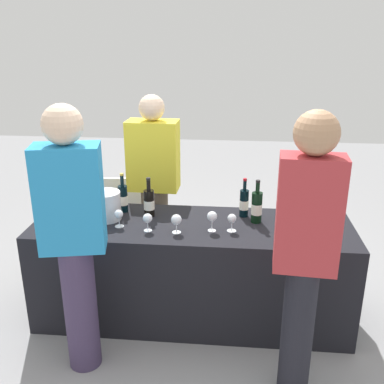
# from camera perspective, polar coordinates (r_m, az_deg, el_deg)

# --- Properties ---
(ground_plane) EXTENTS (12.00, 12.00, 0.00)m
(ground_plane) POSITION_cam_1_polar(r_m,az_deg,el_deg) (3.66, 0.00, -15.39)
(ground_plane) COLOR gray
(tasting_table) EXTENTS (2.35, 0.72, 0.78)m
(tasting_table) POSITION_cam_1_polar(r_m,az_deg,el_deg) (3.45, 0.00, -10.07)
(tasting_table) COLOR black
(tasting_table) RESTS_ON ground_plane
(wine_bottle_0) EXTENTS (0.07, 0.07, 0.30)m
(wine_bottle_0) POSITION_cam_1_polar(r_m,az_deg,el_deg) (3.53, -12.31, -0.85)
(wine_bottle_0) COLOR black
(wine_bottle_0) RESTS_ON tasting_table
(wine_bottle_1) EXTENTS (0.07, 0.07, 0.31)m
(wine_bottle_1) POSITION_cam_1_polar(r_m,az_deg,el_deg) (3.49, -8.87, -0.79)
(wine_bottle_1) COLOR black
(wine_bottle_1) RESTS_ON tasting_table
(wine_bottle_2) EXTENTS (0.08, 0.08, 0.31)m
(wine_bottle_2) POSITION_cam_1_polar(r_m,az_deg,el_deg) (3.38, -5.54, -1.38)
(wine_bottle_2) COLOR black
(wine_bottle_2) RESTS_ON tasting_table
(wine_bottle_3) EXTENTS (0.07, 0.07, 0.30)m
(wine_bottle_3) POSITION_cam_1_polar(r_m,az_deg,el_deg) (3.39, 6.71, -1.39)
(wine_bottle_3) COLOR black
(wine_bottle_3) RESTS_ON tasting_table
(wine_bottle_4) EXTENTS (0.08, 0.08, 0.33)m
(wine_bottle_4) POSITION_cam_1_polar(r_m,az_deg,el_deg) (3.29, 8.32, -1.92)
(wine_bottle_4) COLOR black
(wine_bottle_4) RESTS_ON tasting_table
(wine_glass_0) EXTENTS (0.06, 0.06, 0.13)m
(wine_glass_0) POSITION_cam_1_polar(r_m,az_deg,el_deg) (3.23, -9.40, -2.92)
(wine_glass_0) COLOR silver
(wine_glass_0) RESTS_ON tasting_table
(wine_glass_1) EXTENTS (0.07, 0.07, 0.13)m
(wine_glass_1) POSITION_cam_1_polar(r_m,az_deg,el_deg) (3.14, -5.74, -3.47)
(wine_glass_1) COLOR silver
(wine_glass_1) RESTS_ON tasting_table
(wine_glass_2) EXTENTS (0.08, 0.08, 0.14)m
(wine_glass_2) POSITION_cam_1_polar(r_m,az_deg,el_deg) (3.10, -2.02, -3.64)
(wine_glass_2) COLOR silver
(wine_glass_2) RESTS_ON tasting_table
(wine_glass_3) EXTENTS (0.07, 0.07, 0.15)m
(wine_glass_3) POSITION_cam_1_polar(r_m,az_deg,el_deg) (3.12, 2.60, -3.24)
(wine_glass_3) COLOR silver
(wine_glass_3) RESTS_ON tasting_table
(wine_glass_4) EXTENTS (0.07, 0.07, 0.13)m
(wine_glass_4) POSITION_cam_1_polar(r_m,az_deg,el_deg) (3.13, 5.16, -3.51)
(wine_glass_4) COLOR silver
(wine_glass_4) RESTS_ON tasting_table
(wine_glass_5) EXTENTS (0.06, 0.06, 0.14)m
(wine_glass_5) POSITION_cam_1_polar(r_m,az_deg,el_deg) (3.19, 12.33, -3.31)
(wine_glass_5) COLOR silver
(wine_glass_5) RESTS_ON tasting_table
(ice_bucket) EXTENTS (0.23, 0.23, 0.21)m
(ice_bucket) POSITION_cam_1_polar(r_m,az_deg,el_deg) (3.38, -11.03, -1.73)
(ice_bucket) COLOR silver
(ice_bucket) RESTS_ON tasting_table
(server_pouring) EXTENTS (0.44, 0.25, 1.63)m
(server_pouring) POSITION_cam_1_polar(r_m,az_deg,el_deg) (3.92, -4.91, 1.35)
(server_pouring) COLOR brown
(server_pouring) RESTS_ON ground_plane
(guest_0) EXTENTS (0.42, 0.28, 1.75)m
(guest_0) POSITION_cam_1_polar(r_m,az_deg,el_deg) (2.79, -15.02, -5.19)
(guest_0) COLOR #3F3351
(guest_0) RESTS_ON ground_plane
(guest_1) EXTENTS (0.36, 0.24, 1.76)m
(guest_1) POSITION_cam_1_polar(r_m,az_deg,el_deg) (2.54, 14.36, -7.10)
(guest_1) COLOR black
(guest_1) RESTS_ON ground_plane
(menu_board) EXTENTS (0.54, 0.08, 0.79)m
(menu_board) POSITION_cam_1_polar(r_m,az_deg,el_deg) (4.43, -7.61, -3.08)
(menu_board) COLOR white
(menu_board) RESTS_ON ground_plane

